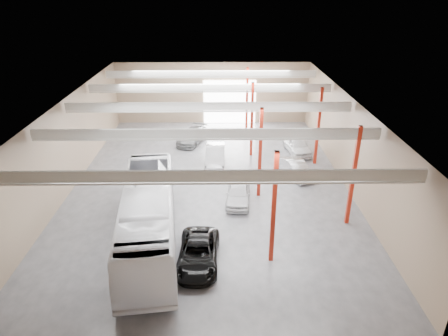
{
  "coord_description": "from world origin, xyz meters",
  "views": [
    {
      "loc": [
        0.77,
        -29.23,
        14.95
      ],
      "look_at": [
        1.13,
        -1.71,
        2.2
      ],
      "focal_mm": 32.0,
      "sensor_mm": 36.0,
      "label": 1
    }
  ],
  "objects_px": {
    "coach_bus": "(148,216)",
    "car_row_b": "(215,155)",
    "black_sedan": "(198,253)",
    "car_row_a": "(238,193)",
    "car_right_near": "(296,169)",
    "car_right_far": "(297,145)",
    "car_row_c": "(192,136)"
  },
  "relations": [
    {
      "from": "car_right_near",
      "to": "car_right_far",
      "type": "xyz_separation_m",
      "value": [
        1.01,
        5.2,
        0.07
      ]
    },
    {
      "from": "black_sedan",
      "to": "car_row_b",
      "type": "xyz_separation_m",
      "value": [
        0.88,
        14.42,
        0.1
      ]
    },
    {
      "from": "black_sedan",
      "to": "car_row_b",
      "type": "height_order",
      "value": "car_row_b"
    },
    {
      "from": "car_row_b",
      "to": "coach_bus",
      "type": "bearing_deg",
      "value": -106.98
    },
    {
      "from": "car_row_c",
      "to": "black_sedan",
      "type": "bearing_deg",
      "value": -66.69
    },
    {
      "from": "black_sedan",
      "to": "car_row_a",
      "type": "height_order",
      "value": "car_row_a"
    },
    {
      "from": "car_right_near",
      "to": "car_right_far",
      "type": "relative_size",
      "value": 0.93
    },
    {
      "from": "car_row_b",
      "to": "car_right_near",
      "type": "bearing_deg",
      "value": -20.76
    },
    {
      "from": "car_right_far",
      "to": "car_right_near",
      "type": "bearing_deg",
      "value": -109.68
    },
    {
      "from": "car_row_a",
      "to": "coach_bus",
      "type": "bearing_deg",
      "value": -134.25
    },
    {
      "from": "car_right_near",
      "to": "black_sedan",
      "type": "bearing_deg",
      "value": -142.33
    },
    {
      "from": "car_row_c",
      "to": "car_right_near",
      "type": "distance_m",
      "value": 12.26
    },
    {
      "from": "car_row_b",
      "to": "car_right_near",
      "type": "distance_m",
      "value": 7.44
    },
    {
      "from": "coach_bus",
      "to": "black_sedan",
      "type": "relative_size",
      "value": 2.65
    },
    {
      "from": "coach_bus",
      "to": "car_row_b",
      "type": "height_order",
      "value": "coach_bus"
    },
    {
      "from": "coach_bus",
      "to": "car_row_a",
      "type": "relative_size",
      "value": 3.08
    },
    {
      "from": "coach_bus",
      "to": "black_sedan",
      "type": "height_order",
      "value": "coach_bus"
    },
    {
      "from": "car_row_a",
      "to": "car_row_b",
      "type": "relative_size",
      "value": 0.9
    },
    {
      "from": "black_sedan",
      "to": "car_right_far",
      "type": "relative_size",
      "value": 1.12
    },
    {
      "from": "car_row_a",
      "to": "car_right_near",
      "type": "distance_m",
      "value": 6.7
    },
    {
      "from": "black_sedan",
      "to": "car_right_near",
      "type": "xyz_separation_m",
      "value": [
        7.77,
        11.62,
        -0.01
      ]
    },
    {
      "from": "car_right_far",
      "to": "coach_bus",
      "type": "bearing_deg",
      "value": -138.03
    },
    {
      "from": "car_right_far",
      "to": "car_row_b",
      "type": "bearing_deg",
      "value": -171.8
    },
    {
      "from": "car_row_b",
      "to": "car_row_c",
      "type": "distance_m",
      "value": 5.73
    },
    {
      "from": "coach_bus",
      "to": "car_row_b",
      "type": "distance_m",
      "value": 12.85
    },
    {
      "from": "car_row_a",
      "to": "car_right_far",
      "type": "distance_m",
      "value": 11.34
    },
    {
      "from": "black_sedan",
      "to": "car_row_a",
      "type": "bearing_deg",
      "value": 72.03
    },
    {
      "from": "car_row_c",
      "to": "car_row_b",
      "type": "bearing_deg",
      "value": -46.34
    },
    {
      "from": "black_sedan",
      "to": "car_right_near",
      "type": "distance_m",
      "value": 13.98
    },
    {
      "from": "car_row_c",
      "to": "car_row_a",
      "type": "bearing_deg",
      "value": -52.39
    },
    {
      "from": "coach_bus",
      "to": "car_row_b",
      "type": "bearing_deg",
      "value": 64.62
    },
    {
      "from": "car_row_c",
      "to": "car_right_near",
      "type": "bearing_deg",
      "value": -21.87
    }
  ]
}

